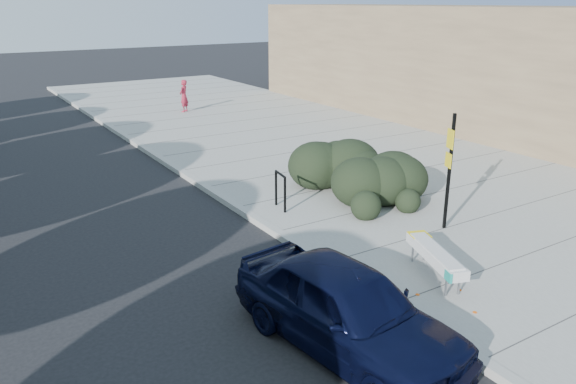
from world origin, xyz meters
The scene contains 9 objects.
ground centered at (0.00, 0.00, 0.00)m, with size 120.00×120.00×0.00m, color black.
sidewalk_near centered at (5.60, 5.00, 0.07)m, with size 11.20×50.00×0.15m, color gray.
curb_near centered at (0.00, 5.00, 0.08)m, with size 0.22×50.00×0.17m, color #9E9E99.
bench centered at (1.39, -1.64, 0.62)m, with size 1.07×1.97×0.59m.
bike_rack centered at (0.86, 3.29, 0.74)m, with size 0.16×0.67×0.98m.
sign_post centered at (3.49, 0.04, 1.73)m, with size 0.16×0.30×2.80m.
hedge centered at (3.33, 3.47, 0.99)m, with size 2.23×4.46×1.67m, color black.
sedan_navy centered at (-1.44, -2.43, 0.73)m, with size 1.72×4.29×1.46m, color black.
pedestrian centered at (4.04, 17.44, 0.93)m, with size 0.57×0.37×1.56m, color maroon.
Camera 1 is at (-6.44, -8.54, 5.36)m, focal length 35.00 mm.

